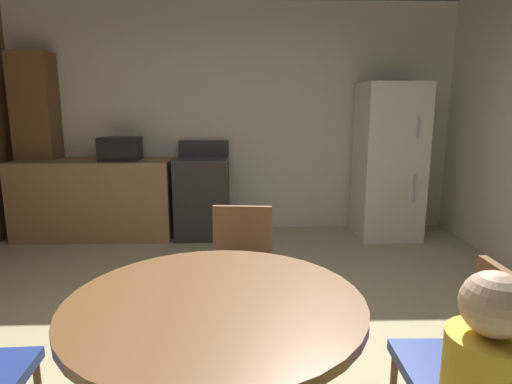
# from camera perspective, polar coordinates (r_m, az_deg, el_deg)

# --- Properties ---
(wall_back) EXTENTS (5.57, 0.12, 2.70)m
(wall_back) POSITION_cam_1_polar(r_m,az_deg,el_deg) (5.29, -3.01, 9.70)
(wall_back) COLOR silver
(wall_back) RESTS_ON ground
(kitchen_counter) EXTENTS (1.77, 0.60, 0.90)m
(kitchen_counter) POSITION_cam_1_polar(r_m,az_deg,el_deg) (5.28, -20.59, -0.85)
(kitchen_counter) COLOR #9E754C
(kitchen_counter) RESTS_ON ground
(pantry_column) EXTENTS (0.44, 0.36, 2.10)m
(pantry_column) POSITION_cam_1_polar(r_m,az_deg,el_deg) (5.62, -26.89, 5.53)
(pantry_column) COLOR brown
(pantry_column) RESTS_ON ground
(oven_range) EXTENTS (0.60, 0.60, 1.10)m
(oven_range) POSITION_cam_1_polar(r_m,az_deg,el_deg) (5.02, -7.12, -0.62)
(oven_range) COLOR #2D2B28
(oven_range) RESTS_ON ground
(refrigerator) EXTENTS (0.68, 0.68, 1.76)m
(refrigerator) POSITION_cam_1_polar(r_m,az_deg,el_deg) (5.15, 17.25, 3.92)
(refrigerator) COLOR silver
(refrigerator) RESTS_ON ground
(microwave) EXTENTS (0.44, 0.32, 0.26)m
(microwave) POSITION_cam_1_polar(r_m,az_deg,el_deg) (5.10, -17.64, 5.53)
(microwave) COLOR black
(microwave) RESTS_ON kitchen_counter
(dining_table) EXTENTS (1.16, 1.16, 0.76)m
(dining_table) POSITION_cam_1_polar(r_m,az_deg,el_deg) (1.79, -5.37, -18.73)
(dining_table) COLOR brown
(dining_table) RESTS_ON ground
(chair_east) EXTENTS (0.41, 0.41, 0.87)m
(chair_east) POSITION_cam_1_polar(r_m,az_deg,el_deg) (2.03, 26.58, -19.26)
(chair_east) COLOR brown
(chair_east) RESTS_ON ground
(chair_north) EXTENTS (0.43, 0.43, 0.87)m
(chair_north) POSITION_cam_1_polar(r_m,az_deg,el_deg) (2.74, -2.03, -9.94)
(chair_north) COLOR brown
(chair_north) RESTS_ON ground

